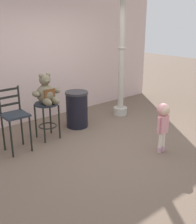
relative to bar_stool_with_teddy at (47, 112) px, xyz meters
The scene contains 8 objects.
ground_plane 1.28m from the bar_stool_with_teddy, 59.25° to the right, with size 24.00×24.00×0.00m, color brown.
building_wall 1.80m from the bar_stool_with_teddy, 64.34° to the left, with size 6.81×0.30×3.35m, color beige.
bar_stool_with_teddy is the anchor object (origin of this frame).
teddy_bear 0.40m from the bar_stool_with_teddy, 90.00° to the right, with size 0.55×0.49×0.56m.
child_walking 2.15m from the bar_stool_with_teddy, 56.05° to the right, with size 0.28×0.22×0.88m.
trash_bin 0.81m from the bar_stool_with_teddy, ahead, with size 0.48×0.48×0.77m.
lamppost 2.13m from the bar_stool_with_teddy, ahead, with size 0.33×0.33×2.74m.
bar_chair_empty 0.70m from the bar_stool_with_teddy, behind, with size 0.41×0.41×1.12m.
Camera 1 is at (-3.01, -3.38, 2.20)m, focal length 43.90 mm.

